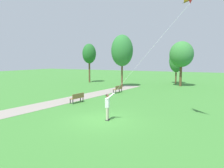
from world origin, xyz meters
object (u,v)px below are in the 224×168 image
park_bench_far_walkway (118,89)px  tree_lakeside_far (122,51)px  person_kite_flyer (108,104)px  tree_treeline_left (176,60)px  park_bench_near_walkway (77,97)px  tree_horizon_far (181,54)px  tree_lakeside_near (89,54)px

park_bench_far_walkway → tree_lakeside_far: (-1.83, 5.37, 4.71)m
tree_lakeside_far → person_kite_flyer: bearing=-69.6°
tree_treeline_left → tree_lakeside_far: bearing=-128.4°
park_bench_near_walkway → tree_lakeside_far: 13.21m
person_kite_flyer → tree_lakeside_far: 17.56m
person_kite_flyer → tree_lakeside_far: size_ratio=0.24×
tree_lakeside_far → tree_horizon_far: bearing=30.7°
park_bench_far_walkway → tree_lakeside_far: 7.37m
tree_lakeside_far → tree_lakeside_near: size_ratio=1.12×
park_bench_near_walkway → tree_lakeside_near: 18.09m
park_bench_far_walkway → tree_horizon_far: size_ratio=0.23×
person_kite_flyer → tree_horizon_far: tree_horizon_far is taller
person_kite_flyer → tree_lakeside_near: 23.66m
person_kite_flyer → park_bench_near_walkway: 6.26m
tree_lakeside_far → tree_lakeside_near: tree_lakeside_far is taller
park_bench_near_walkway → park_bench_far_walkway: same height
tree_lakeside_near → tree_treeline_left: bearing=19.4°
person_kite_flyer → tree_horizon_far: size_ratio=0.28×
tree_treeline_left → park_bench_near_walkway: bearing=-104.9°
tree_horizon_far → tree_treeline_left: tree_horizon_far is taller
tree_lakeside_near → person_kite_flyer: bearing=-54.8°
tree_horizon_far → tree_lakeside_far: (-7.56, -4.48, 0.52)m
park_bench_near_walkway → tree_treeline_left: tree_treeline_left is taller
park_bench_near_walkway → tree_lakeside_near: size_ratio=0.23×
person_kite_flyer → tree_treeline_left: (0.37, 23.95, 2.77)m
park_bench_near_walkway → tree_horizon_far: bearing=68.4°
tree_lakeside_near → tree_treeline_left: 14.70m
tree_treeline_left → park_bench_far_walkway: bearing=-108.6°
tree_horizon_far → tree_lakeside_near: bearing=-174.7°
person_kite_flyer → park_bench_far_walkway: size_ratio=1.18×
person_kite_flyer → park_bench_far_walkway: person_kite_flyer is taller
park_bench_near_walkway → park_bench_far_walkway: (0.92, 6.94, 0.00)m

